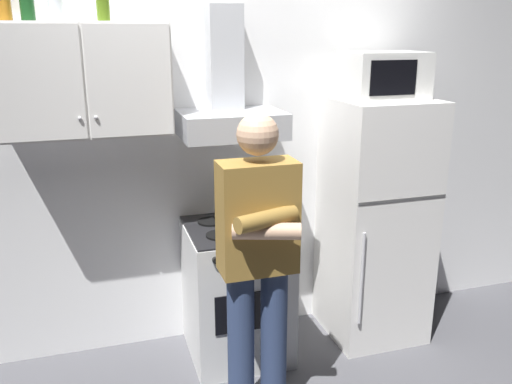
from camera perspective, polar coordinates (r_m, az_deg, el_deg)
ground_plane at (r=3.48m, az=-0.00°, el=-18.44°), size 7.00×7.00×0.00m
back_wall_tiled at (r=3.48m, az=-2.92°, el=5.88°), size 4.80×0.10×2.70m
upper_cabinet at (r=3.10m, az=-17.65°, el=11.25°), size 0.90×0.37×0.60m
stove_oven at (r=3.45m, az=-2.05°, el=-10.39°), size 0.60×0.62×0.87m
range_hood at (r=3.22m, az=-2.86°, el=9.44°), size 0.60×0.44×0.75m
refrigerator at (r=3.64m, az=12.48°, el=-2.98°), size 0.60×0.62×1.60m
microwave at (r=3.47m, az=13.31°, el=11.91°), size 0.48×0.37×0.28m
person_standing at (r=2.71m, az=0.20°, el=-7.32°), size 0.38×0.33×1.64m
cooking_pot at (r=3.18m, az=0.69°, el=-2.89°), size 0.28×0.18×0.13m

